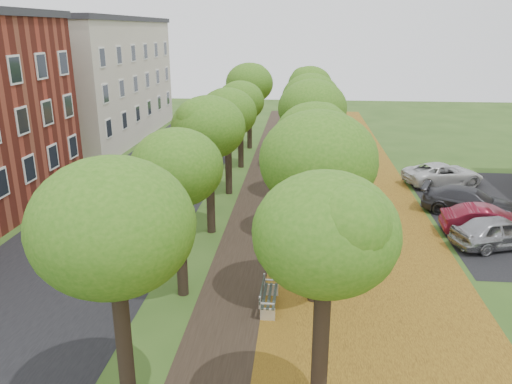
% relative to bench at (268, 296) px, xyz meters
% --- Properties ---
extents(street_asphalt, '(8.00, 70.00, 0.01)m').
position_rel_bench_xyz_m(street_asphalt, '(-8.50, 9.66, -0.45)').
color(street_asphalt, black).
rests_on(street_asphalt, ground).
extents(footpath, '(3.20, 70.00, 0.01)m').
position_rel_bench_xyz_m(footpath, '(-1.00, 9.66, -0.45)').
color(footpath, black).
rests_on(footpath, ground).
extents(leaf_verge, '(7.50, 70.00, 0.01)m').
position_rel_bench_xyz_m(leaf_verge, '(4.00, 9.66, -0.44)').
color(leaf_verge, '#9B6E1C').
rests_on(leaf_verge, ground).
extents(tree_row_west, '(3.59, 33.59, 6.43)m').
position_rel_bench_xyz_m(tree_row_west, '(-3.20, 9.66, 4.41)').
color(tree_row_west, black).
rests_on(tree_row_west, ground).
extents(tree_row_east, '(3.59, 33.59, 6.43)m').
position_rel_bench_xyz_m(tree_row_east, '(1.60, 9.66, 4.41)').
color(tree_row_east, black).
rests_on(tree_row_east, ground).
extents(building_cream, '(10.30, 20.30, 10.40)m').
position_rel_bench_xyz_m(building_cream, '(-18.00, 27.66, 4.76)').
color(building_cream, beige).
rests_on(building_cream, ground).
extents(bench, '(0.56, 1.83, 0.86)m').
position_rel_bench_xyz_m(bench, '(0.00, 0.00, 0.00)').
color(bench, '#28322B').
rests_on(bench, ground).
extents(car_silver, '(4.64, 3.01, 1.47)m').
position_rel_bench_xyz_m(car_silver, '(10.00, 6.11, 0.29)').
color(car_silver, '#A1A1A5').
rests_on(car_silver, ground).
extents(car_red, '(4.40, 1.80, 1.42)m').
position_rel_bench_xyz_m(car_red, '(10.00, 7.41, 0.26)').
color(car_red, maroon).
rests_on(car_red, ground).
extents(car_grey, '(5.31, 3.67, 1.43)m').
position_rel_bench_xyz_m(car_grey, '(10.00, 10.27, 0.26)').
color(car_grey, '#303035').
rests_on(car_grey, ground).
extents(car_white, '(5.45, 3.71, 1.39)m').
position_rel_bench_xyz_m(car_white, '(10.00, 15.64, 0.24)').
color(car_white, silver).
rests_on(car_white, ground).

